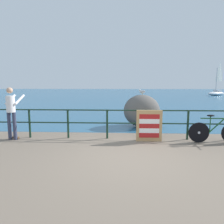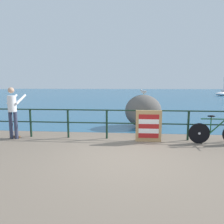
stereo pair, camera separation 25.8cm
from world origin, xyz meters
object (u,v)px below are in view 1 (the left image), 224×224
Objects in this scene: bicycle at (216,131)px; sailboat at (216,92)px; folded_deckchair_stack at (149,126)px; person_at_railing at (11,111)px; breakwater_boulder_main at (142,111)px; seagull at (142,91)px.

bicycle is 33.39m from sailboat.
bicycle is 2.12m from folded_deckchair_stack.
folded_deckchair_stack is at bearing -81.56° from person_at_railing.
person_at_railing reaches higher than folded_deckchair_stack.
bicycle is 0.96× the size of person_at_railing.
seagull reaches higher than breakwater_boulder_main.
sailboat is at bearing -26.56° from person_at_railing.
seagull reaches higher than folded_deckchair_stack.
sailboat is at bearing 65.52° from bicycle.
bicycle is 1.63× the size of folded_deckchair_stack.
bicycle is at bearing 155.91° from seagull.
breakwater_boulder_main is 32.20m from sailboat.
breakwater_boulder_main is at bearing -54.52° from person_at_railing.
folded_deckchair_stack is at bearing 28.36° from sailboat.
breakwater_boulder_main is at bearing 131.48° from bicycle.
folded_deckchair_stack is 34.26m from sailboat.
seagull is at bearing -53.81° from person_at_railing.
folded_deckchair_stack is 2.66m from seagull.
person_at_railing is 1.71× the size of folded_deckchair_stack.
seagull is 0.05× the size of sailboat.
bicycle is at bearing -2.61° from folded_deckchair_stack.
sailboat reaches higher than bicycle.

